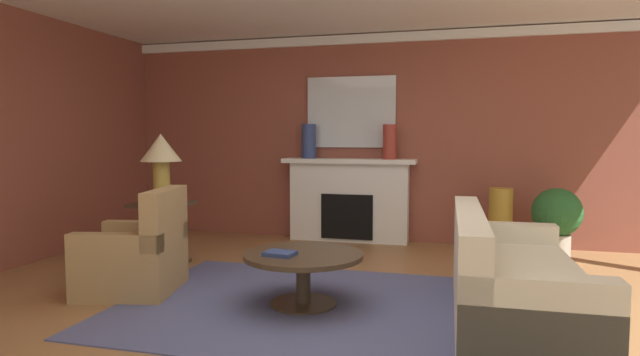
# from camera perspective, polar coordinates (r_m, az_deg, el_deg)

# --- Properties ---
(ground_plane) EXTENTS (9.08, 9.08, 0.00)m
(ground_plane) POSITION_cam_1_polar(r_m,az_deg,el_deg) (4.44, -0.75, -14.10)
(ground_plane) COLOR olive
(wall_fireplace) EXTENTS (7.58, 0.12, 2.80)m
(wall_fireplace) POSITION_cam_1_polar(r_m,az_deg,el_deg) (7.22, 5.87, 4.37)
(wall_fireplace) COLOR brown
(wall_fireplace) RESTS_ON ground_plane
(crown_moulding) EXTENTS (7.58, 0.08, 0.12)m
(crown_moulding) POSITION_cam_1_polar(r_m,az_deg,el_deg) (7.25, 5.85, 14.86)
(crown_moulding) COLOR white
(area_rug) EXTENTS (3.04, 2.41, 0.01)m
(area_rug) POSITION_cam_1_polar(r_m,az_deg,el_deg) (4.53, -1.82, -13.63)
(area_rug) COLOR #4C517A
(area_rug) RESTS_ON ground_plane
(fireplace) EXTENTS (1.80, 0.35, 1.12)m
(fireplace) POSITION_cam_1_polar(r_m,az_deg,el_deg) (7.12, 3.15, -2.62)
(fireplace) COLOR white
(fireplace) RESTS_ON ground_plane
(mantel_mirror) EXTENTS (1.21, 0.04, 0.96)m
(mantel_mirror) POSITION_cam_1_polar(r_m,az_deg,el_deg) (7.19, 3.39, 7.16)
(mantel_mirror) COLOR silver
(sofa) EXTENTS (0.94, 2.12, 0.85)m
(sofa) POSITION_cam_1_polar(r_m,az_deg,el_deg) (4.29, 19.96, -10.90)
(sofa) COLOR beige
(sofa) RESTS_ON ground_plane
(armchair_near_window) EXTENTS (0.95, 0.95, 0.95)m
(armchair_near_window) POSITION_cam_1_polar(r_m,az_deg,el_deg) (5.11, -19.35, -8.30)
(armchair_near_window) COLOR #9E7A4C
(armchair_near_window) RESTS_ON ground_plane
(coffee_table) EXTENTS (1.00, 1.00, 0.45)m
(coffee_table) POSITION_cam_1_polar(r_m,az_deg,el_deg) (4.44, -1.83, -9.59)
(coffee_table) COLOR #3D2D1E
(coffee_table) RESTS_ON ground_plane
(side_table) EXTENTS (0.56, 0.56, 0.70)m
(side_table) POSITION_cam_1_polar(r_m,az_deg,el_deg) (6.04, -16.74, -5.37)
(side_table) COLOR #3D2D1E
(side_table) RESTS_ON ground_plane
(table_lamp) EXTENTS (0.44, 0.44, 0.75)m
(table_lamp) POSITION_cam_1_polar(r_m,az_deg,el_deg) (5.96, -16.92, 2.47)
(table_lamp) COLOR #B28E38
(table_lamp) RESTS_ON side_table
(vase_tall_corner) EXTENTS (0.28, 0.28, 0.80)m
(vase_tall_corner) POSITION_cam_1_polar(r_m,az_deg,el_deg) (6.71, 19.03, -4.45)
(vase_tall_corner) COLOR #B7892D
(vase_tall_corner) RESTS_ON ground_plane
(vase_mantel_right) EXTENTS (0.18, 0.18, 0.46)m
(vase_mantel_right) POSITION_cam_1_polar(r_m,az_deg,el_deg) (6.92, 7.57, 3.92)
(vase_mantel_right) COLOR #9E3328
(vase_mantel_right) RESTS_ON fireplace
(vase_mantel_left) EXTENTS (0.19, 0.19, 0.47)m
(vase_mantel_left) POSITION_cam_1_polar(r_m,az_deg,el_deg) (7.15, -1.23, 4.02)
(vase_mantel_left) COLOR navy
(vase_mantel_left) RESTS_ON fireplace
(book_red_cover) EXTENTS (0.26, 0.22, 0.03)m
(book_red_cover) POSITION_cam_1_polar(r_m,az_deg,el_deg) (4.33, -4.39, -8.19)
(book_red_cover) COLOR navy
(book_red_cover) RESTS_ON coffee_table
(potted_plant) EXTENTS (0.56, 0.56, 0.83)m
(potted_plant) POSITION_cam_1_polar(r_m,az_deg,el_deg) (6.61, 24.35, -3.93)
(potted_plant) COLOR #BCB29E
(potted_plant) RESTS_ON ground_plane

